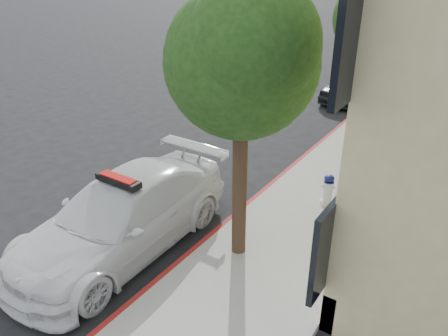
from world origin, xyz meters
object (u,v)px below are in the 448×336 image
parked_car_mid (354,84)px  parked_car_far (392,57)px  police_car (123,216)px  fire_hydrant (328,190)px

parked_car_mid → parked_car_far: parked_car_far is taller
police_car → parked_car_far: police_car is taller
police_car → parked_car_mid: 13.58m
police_car → fire_hydrant: size_ratio=6.82×
parked_car_mid → fire_hydrant: 9.86m
police_car → fire_hydrant: (3.16, 4.05, -0.27)m
police_car → parked_car_mid: (0.60, 13.57, -0.10)m
parked_car_mid → fire_hydrant: parked_car_mid is taller
fire_hydrant → parked_car_far: bearing=81.9°
parked_car_mid → parked_car_far: size_ratio=0.95×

